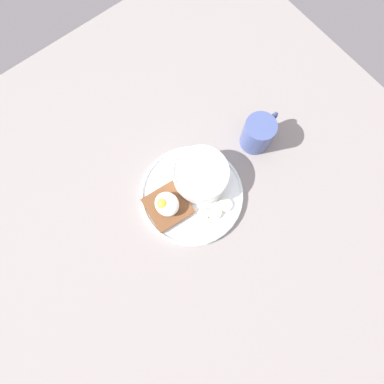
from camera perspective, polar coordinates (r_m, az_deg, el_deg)
The scene contains 9 objects.
ground_plane at distance 75.06cm, azimuth -0.00°, elevation -0.78°, with size 120.00×120.00×2.00cm, color gray.
plate at distance 73.32cm, azimuth -0.00°, elevation -0.44°, with size 25.21×25.21×1.60cm.
oatmeal_bowl at distance 71.33cm, azimuth 1.67°, elevation 3.21°, with size 13.45×13.45×5.90cm.
toast_slice at distance 71.91cm, azimuth -4.65°, elevation -2.68°, with size 10.59×10.59×1.34cm.
poached_egg at distance 69.59cm, azimuth -4.91°, elevation -2.29°, with size 6.05×5.46×3.94cm.
banana_slice_front at distance 72.34cm, azimuth 6.32°, elevation -2.47°, with size 3.36×3.28×1.32cm.
banana_slice_left at distance 71.36cm, azimuth 2.14°, elevation -4.16°, with size 3.84×3.79×1.63cm.
banana_slice_back at distance 71.67cm, azimuth 4.29°, elevation -3.88°, with size 4.14×4.07×1.47cm.
coffee_mug at distance 76.51cm, azimuth 12.50°, elevation 10.88°, with size 7.56×11.03×8.91cm.
Camera 1 is at (-14.18, 11.29, 73.84)cm, focal length 28.00 mm.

